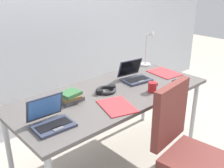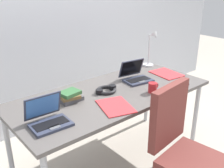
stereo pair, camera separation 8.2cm
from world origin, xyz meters
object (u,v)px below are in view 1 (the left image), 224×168
(desk_lamp, at_px, (148,49))
(computer_mouse, at_px, (39,107))
(paper_folder_back_left, at_px, (117,106))
(coffee_mug, at_px, (152,87))
(laptop_back_left, at_px, (51,120))
(paper_folder_front_left, at_px, (164,73))
(office_chair, at_px, (187,159))
(headphones, at_px, (106,90))
(book_stack, at_px, (70,97))
(laptop_far_corner, at_px, (135,76))
(cell_phone, at_px, (180,82))

(desk_lamp, distance_m, computer_mouse, 1.44)
(paper_folder_back_left, relative_size, coffee_mug, 2.74)
(laptop_back_left, relative_size, paper_folder_back_left, 0.90)
(paper_folder_front_left, bearing_deg, office_chair, -131.39)
(desk_lamp, relative_size, computer_mouse, 4.17)
(desk_lamp, xyz_separation_m, headphones, (-0.83, -0.23, -0.18))
(laptop_back_left, xyz_separation_m, book_stack, (0.31, 0.22, 0.00))
(laptop_far_corner, height_order, book_stack, laptop_far_corner)
(laptop_back_left, distance_m, office_chair, 1.06)
(headphones, distance_m, coffee_mug, 0.41)
(laptop_back_left, height_order, book_stack, laptop_back_left)
(laptop_back_left, bearing_deg, desk_lamp, 15.31)
(computer_mouse, bearing_deg, headphones, -36.35)
(desk_lamp, bearing_deg, paper_folder_back_left, -152.25)
(computer_mouse, distance_m, office_chair, 1.19)
(computer_mouse, xyz_separation_m, office_chair, (0.72, -0.88, -0.36))
(laptop_far_corner, relative_size, headphones, 1.38)
(cell_phone, bearing_deg, laptop_back_left, 172.56)
(headphones, relative_size, office_chair, 0.22)
(cell_phone, bearing_deg, headphones, 152.98)
(computer_mouse, xyz_separation_m, coffee_mug, (0.90, -0.37, 0.03))
(cell_phone, xyz_separation_m, book_stack, (-1.01, 0.36, 0.04))
(desk_lamp, relative_size, cell_phone, 2.94)
(computer_mouse, distance_m, paper_folder_front_left, 1.37)
(laptop_far_corner, distance_m, office_chair, 0.93)
(laptop_back_left, xyz_separation_m, paper_folder_front_left, (1.42, 0.12, -0.04))
(cell_phone, relative_size, paper_folder_back_left, 0.44)
(laptop_back_left, bearing_deg, coffee_mug, -5.77)
(laptop_far_corner, relative_size, paper_folder_back_left, 0.95)
(laptop_back_left, distance_m, book_stack, 0.38)
(headphones, bearing_deg, desk_lamp, 15.38)
(desk_lamp, bearing_deg, cell_phone, -107.09)
(laptop_far_corner, bearing_deg, cell_phone, -51.75)
(paper_folder_back_left, bearing_deg, cell_phone, -2.93)
(laptop_far_corner, height_order, paper_folder_back_left, laptop_far_corner)
(cell_phone, relative_size, book_stack, 0.70)
(cell_phone, distance_m, office_chair, 0.79)
(paper_folder_back_left, xyz_separation_m, coffee_mug, (0.43, 0.00, 0.04))
(office_chair, bearing_deg, computer_mouse, 129.24)
(paper_folder_back_left, bearing_deg, paper_folder_front_left, 13.95)
(desk_lamp, relative_size, book_stack, 2.07)
(paper_folder_back_left, xyz_separation_m, office_chair, (0.25, -0.51, -0.35))
(laptop_far_corner, distance_m, headphones, 0.39)
(office_chair, bearing_deg, headphones, 98.75)
(headphones, height_order, office_chair, office_chair)
(laptop_far_corner, distance_m, paper_folder_front_left, 0.38)
(headphones, distance_m, office_chair, 0.87)
(book_stack, relative_size, coffee_mug, 1.71)
(book_stack, bearing_deg, cell_phone, -19.71)
(paper_folder_front_left, height_order, coffee_mug, coffee_mug)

